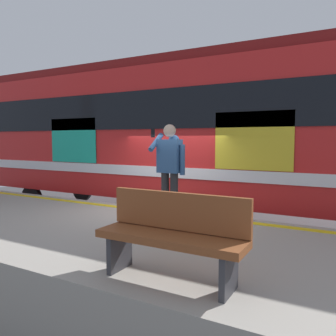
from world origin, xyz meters
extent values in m
plane|color=#3D3D3F|center=(0.00, 0.00, 0.00)|extent=(24.05, 24.05, 0.00)
cube|color=#9E998E|center=(0.00, 1.82, 0.48)|extent=(13.07, 3.64, 0.96)
cube|color=yellow|center=(0.00, 0.30, 0.96)|extent=(12.81, 0.16, 0.01)
cube|color=slate|center=(0.00, -1.30, 0.08)|extent=(16.99, 0.08, 0.16)
cube|color=slate|center=(0.00, -2.73, 0.08)|extent=(16.99, 0.08, 0.16)
cube|color=red|center=(0.63, -2.02, 2.55)|extent=(13.81, 2.75, 3.20)
cube|color=maroon|center=(0.63, -2.02, 4.27)|extent=(13.54, 2.53, 0.24)
cube|color=black|center=(0.63, -0.63, 3.11)|extent=(13.12, 0.03, 0.90)
cube|color=silver|center=(0.63, -0.63, 1.67)|extent=(13.12, 0.03, 0.24)
cube|color=gold|center=(-1.79, -0.62, 2.39)|extent=(1.57, 0.02, 1.17)
cube|color=#19A58C|center=(3.04, -0.62, 2.39)|extent=(1.57, 0.02, 1.17)
cylinder|color=black|center=(5.11, -0.92, 0.58)|extent=(0.84, 0.12, 0.84)
cylinder|color=black|center=(5.11, -3.12, 0.58)|extent=(0.84, 0.12, 0.84)
cylinder|color=#262628|center=(-0.84, 0.92, 1.40)|extent=(0.14, 0.14, 0.88)
cylinder|color=#262628|center=(-0.66, 0.92, 1.40)|extent=(0.14, 0.14, 0.88)
cube|color=#2D517F|center=(-0.75, 0.92, 2.13)|extent=(0.40, 0.24, 0.58)
sphere|color=#2D517F|center=(-0.75, 0.76, 2.40)|extent=(0.20, 0.20, 0.20)
sphere|color=beige|center=(-0.75, 0.92, 2.57)|extent=(0.22, 0.22, 0.22)
cylinder|color=#2D517F|center=(-1.00, 0.92, 2.07)|extent=(0.09, 0.09, 0.52)
cylinder|color=#2D517F|center=(-0.52, 1.00, 2.37)|extent=(0.09, 0.42, 0.33)
cube|color=black|center=(-0.52, 1.10, 2.53)|extent=(0.07, 0.02, 0.15)
cube|color=black|center=(-0.29, 0.97, 1.10)|extent=(0.32, 0.17, 0.28)
torus|color=black|center=(-0.29, 0.97, 1.30)|extent=(0.29, 0.29, 0.02)
cube|color=brown|center=(-1.96, 3.13, 1.41)|extent=(1.59, 0.44, 0.08)
cube|color=brown|center=(-1.96, 2.94, 1.66)|extent=(1.59, 0.06, 0.40)
cube|color=#333338|center=(-2.60, 3.13, 1.18)|extent=(0.06, 0.40, 0.45)
cube|color=#333338|center=(-1.32, 3.13, 1.18)|extent=(0.06, 0.40, 0.45)
camera|label=1|loc=(-3.60, 6.11, 2.42)|focal=36.33mm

